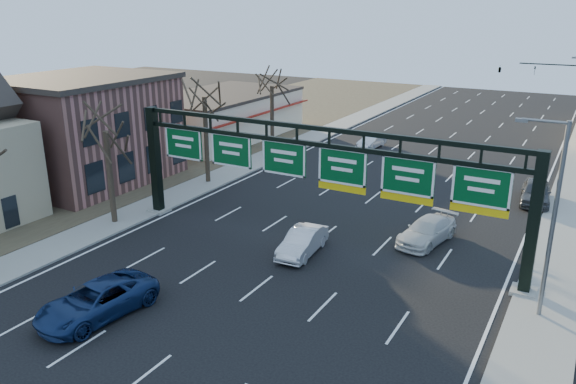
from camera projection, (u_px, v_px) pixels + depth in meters
The scene contains 18 objects.
ground at pixel (234, 306), 26.37m from camera, with size 160.00×160.00×0.00m, color black.
sidewalk_left at pixel (243, 167), 48.84m from camera, with size 3.00×120.00×0.12m, color gray.
sidewalk_right at pixel (567, 219), 36.96m from camera, with size 3.00×120.00×0.12m, color gray.
dirt_strip_left at pixel (138, 150), 54.51m from camera, with size 21.00×120.00×0.06m, color #473D2B.
lane_markings at pixel (383, 190), 42.92m from camera, with size 21.60×120.00×0.01m, color white.
sign_gantry at pixel (315, 170), 31.45m from camera, with size 24.60×1.20×7.20m.
brick_block at pixel (86, 129), 44.14m from camera, with size 10.40×12.40×8.30m.
cream_strip at pixel (221, 115), 59.59m from camera, with size 10.90×18.40×4.70m.
tree_gantry at pixel (104, 114), 34.20m from camera, with size 3.60×3.60×8.48m.
tree_mid at pixel (204, 83), 42.24m from camera, with size 3.60×3.60×9.24m.
tree_far at pixel (272, 75), 50.63m from camera, with size 3.60×3.60×8.86m.
streetlight_near at pixel (552, 211), 23.94m from camera, with size 2.15×0.22×9.00m.
traffic_signal_mast at pixel (531, 75), 67.50m from camera, with size 10.16×0.54×7.00m.
car_blue_suv at pixel (97, 300), 25.30m from camera, with size 2.60×5.63×1.57m, color navy.
car_silver_sedan at pixel (302, 242), 31.71m from camera, with size 1.53×4.38×1.44m, color silver.
car_white_wagon at pixel (427, 231), 33.27m from camera, with size 2.00×4.92×1.43m, color silver.
car_grey_far at pixel (536, 192), 39.90m from camera, with size 1.95×4.86×1.66m, color #3E4043.
car_silver_distant at pixel (372, 141), 55.41m from camera, with size 1.46×4.18×1.38m, color silver.
Camera 1 is at (13.63, -19.10, 13.43)m, focal length 35.00 mm.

